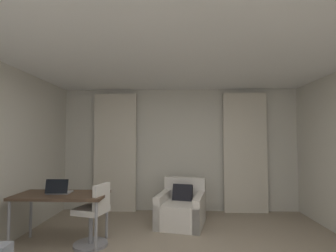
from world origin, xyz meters
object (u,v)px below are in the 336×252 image
(desk_chair, at_px, (93,218))
(laptop, at_px, (59,190))
(desk, at_px, (61,198))
(armchair, at_px, (181,209))

(desk_chair, distance_m, laptop, 0.65)
(desk, height_order, laptop, laptop)
(desk_chair, relative_size, laptop, 2.69)
(armchair, xyz_separation_m, desk_chair, (-1.27, -0.97, 0.13))
(desk_chair, xyz_separation_m, laptop, (-0.53, 0.04, 0.38))
(desk, distance_m, laptop, 0.12)
(armchair, relative_size, laptop, 3.12)
(armchair, height_order, desk_chair, desk_chair)
(armchair, bearing_deg, desk_chair, -142.63)
(desk, xyz_separation_m, desk_chair, (0.48, -0.02, -0.27))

